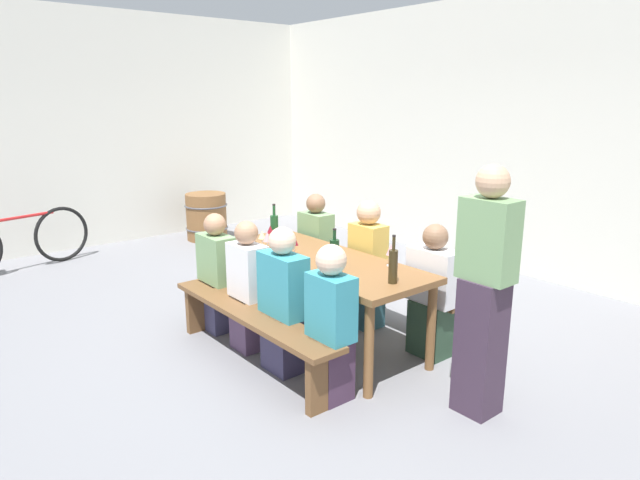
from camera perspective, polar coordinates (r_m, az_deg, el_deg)
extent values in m
plane|color=slate|center=(4.92, 0.00, -10.20)|extent=(24.00, 24.00, 0.00)
cube|color=silver|center=(6.92, 20.87, 9.73)|extent=(14.00, 0.20, 3.20)
cube|color=silver|center=(8.56, -20.23, 10.49)|extent=(0.20, 6.68, 3.20)
cube|color=brown|center=(4.67, 0.00, -2.08)|extent=(2.03, 0.78, 0.05)
cylinder|color=brown|center=(5.34, -9.13, -4.36)|extent=(0.07, 0.07, 0.70)
cylinder|color=brown|center=(3.95, 4.98, -11.15)|extent=(0.07, 0.07, 0.70)
cylinder|color=brown|center=(5.68, -3.40, -3.06)|extent=(0.07, 0.07, 0.70)
cylinder|color=brown|center=(4.39, 11.22, -8.64)|extent=(0.07, 0.07, 0.70)
cube|color=brown|center=(4.38, -7.04, -7.38)|extent=(1.93, 0.30, 0.04)
cube|color=brown|center=(5.17, -12.14, -6.84)|extent=(0.06, 0.24, 0.41)
cube|color=brown|center=(3.84, 0.20, -14.26)|extent=(0.06, 0.24, 0.41)
cube|color=brown|center=(5.20, 5.90, -3.83)|extent=(1.93, 0.30, 0.04)
cube|color=brown|center=(5.88, -0.13, -3.91)|extent=(0.06, 0.24, 0.41)
cube|color=brown|center=(4.75, 13.29, -8.85)|extent=(0.06, 0.24, 0.41)
cylinder|color=#332814|center=(4.03, 7.43, -2.71)|extent=(0.07, 0.07, 0.24)
cylinder|color=#332814|center=(3.98, 7.50, -0.35)|extent=(0.02, 0.02, 0.10)
cylinder|color=black|center=(3.97, 7.53, 0.42)|extent=(0.03, 0.03, 0.01)
cylinder|color=#143319|center=(4.36, 1.47, -1.41)|extent=(0.07, 0.07, 0.22)
cylinder|color=#143319|center=(4.32, 1.49, 0.52)|extent=(0.03, 0.03, 0.08)
cylinder|color=black|center=(4.31, 1.49, 1.10)|extent=(0.03, 0.03, 0.01)
cylinder|color=#194723|center=(5.31, -4.66, 1.36)|extent=(0.07, 0.07, 0.21)
cylinder|color=#194723|center=(5.28, -4.69, 3.01)|extent=(0.03, 0.03, 0.10)
cylinder|color=black|center=(5.27, -4.70, 3.60)|extent=(0.03, 0.03, 0.01)
cylinder|color=silver|center=(4.73, -2.62, -1.53)|extent=(0.06, 0.06, 0.01)
cylinder|color=silver|center=(4.72, -2.62, -1.01)|extent=(0.01, 0.01, 0.08)
cone|color=maroon|center=(4.70, -2.63, -0.03)|extent=(0.07, 0.07, 0.08)
cylinder|color=silver|center=(4.87, -5.35, -1.12)|extent=(0.06, 0.06, 0.01)
cylinder|color=silver|center=(4.86, -5.36, -0.61)|extent=(0.01, 0.01, 0.08)
cone|color=#D18C93|center=(4.83, -5.38, 0.36)|extent=(0.08, 0.08, 0.09)
cylinder|color=silver|center=(4.47, 7.15, -2.57)|extent=(0.06, 0.06, 0.01)
cylinder|color=silver|center=(4.46, 7.16, -2.02)|extent=(0.01, 0.01, 0.08)
cone|color=#D18C93|center=(4.43, 7.20, -0.95)|extent=(0.08, 0.08, 0.09)
cylinder|color=silver|center=(5.24, -5.04, 0.01)|extent=(0.06, 0.06, 0.01)
cylinder|color=silver|center=(5.23, -5.05, 0.37)|extent=(0.01, 0.01, 0.06)
cone|color=maroon|center=(5.22, -5.07, 1.08)|extent=(0.07, 0.07, 0.07)
cylinder|color=silver|center=(4.99, -5.87, -0.73)|extent=(0.06, 0.06, 0.01)
cylinder|color=silver|center=(4.98, -5.88, -0.28)|extent=(0.01, 0.01, 0.08)
cone|color=beige|center=(4.97, -5.90, 0.54)|extent=(0.07, 0.07, 0.07)
cube|color=#3F3D60|center=(5.16, -10.25, -6.55)|extent=(0.29, 0.24, 0.45)
cube|color=#729966|center=(5.02, -10.47, -1.87)|extent=(0.38, 0.20, 0.43)
sphere|color=#A87A5B|center=(4.95, -10.63, 1.57)|extent=(0.19, 0.19, 0.19)
cube|color=#573E5F|center=(4.75, -7.19, -8.31)|extent=(0.26, 0.24, 0.45)
cube|color=silver|center=(4.59, -7.36, -3.14)|extent=(0.34, 0.20, 0.45)
sphere|color=#A87A5B|center=(4.51, -7.49, 0.74)|extent=(0.19, 0.19, 0.19)
cube|color=#393455|center=(4.37, -3.67, -10.30)|extent=(0.30, 0.24, 0.45)
cube|color=teal|center=(4.20, -3.77, -4.56)|extent=(0.41, 0.20, 0.47)
sphere|color=beige|center=(4.10, -3.84, -0.07)|extent=(0.20, 0.20, 0.20)
cube|color=#412B42|center=(3.98, 1.08, -12.88)|extent=(0.25, 0.24, 0.45)
cube|color=teal|center=(3.79, 1.11, -6.81)|extent=(0.33, 0.20, 0.45)
sphere|color=beige|center=(3.69, 1.14, -2.02)|extent=(0.21, 0.21, 0.21)
cube|color=#59273C|center=(5.68, -0.42, -4.36)|extent=(0.26, 0.24, 0.45)
cube|color=#729966|center=(5.55, -0.43, 0.27)|extent=(0.34, 0.20, 0.49)
sphere|color=#846047|center=(5.47, -0.43, 3.73)|extent=(0.19, 0.19, 0.19)
cube|color=#2B5765|center=(5.16, 4.77, -6.37)|extent=(0.24, 0.24, 0.45)
cube|color=gold|center=(5.01, 4.88, -1.24)|extent=(0.32, 0.20, 0.51)
sphere|color=tan|center=(4.93, 4.97, 2.80)|extent=(0.21, 0.21, 0.21)
cube|color=#2C4733|center=(4.69, 11.17, -8.77)|extent=(0.31, 0.24, 0.45)
cube|color=silver|center=(4.54, 11.44, -3.59)|extent=(0.41, 0.20, 0.44)
sphere|color=#846047|center=(4.45, 11.64, 0.33)|extent=(0.20, 0.20, 0.20)
cube|color=#3A2A3B|center=(3.87, 15.95, -10.39)|extent=(0.26, 0.24, 0.92)
cube|color=#729966|center=(3.64, 16.73, 0.02)|extent=(0.34, 0.20, 0.52)
sphere|color=tan|center=(3.57, 17.14, 5.72)|extent=(0.21, 0.21, 0.21)
cylinder|color=brown|center=(8.42, -11.45, 2.36)|extent=(0.58, 0.58, 0.68)
torus|color=#4C4C51|center=(8.39, -11.51, 3.49)|extent=(0.62, 0.62, 0.02)
torus|color=#4C4C51|center=(8.46, -11.40, 1.23)|extent=(0.62, 0.62, 0.02)
torus|color=black|center=(7.85, -24.74, 0.54)|extent=(0.20, 0.70, 0.70)
cylinder|color=#B21E1E|center=(7.57, -28.53, 1.97)|extent=(0.24, 0.89, 0.04)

